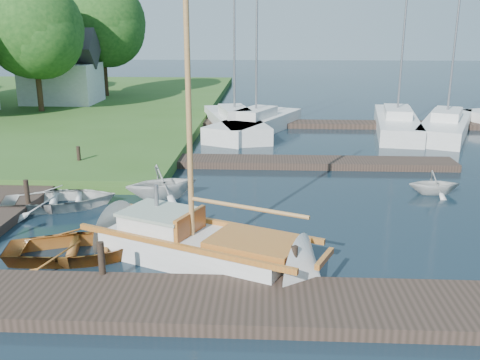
{
  "coord_description": "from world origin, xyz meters",
  "views": [
    {
      "loc": [
        0.83,
        -16.32,
        5.95
      ],
      "look_at": [
        0.0,
        0.0,
        1.2
      ],
      "focal_mm": 40.0,
      "sensor_mm": 36.0,
      "label": 1
    }
  ],
  "objects_px": {
    "sailboat": "(204,249)",
    "tender_d": "(435,181)",
    "marina_boat_3": "(397,122)",
    "tree_7": "(102,22)",
    "marina_boat_1": "(256,123)",
    "mooring_post_1": "(101,258)",
    "dinghy": "(81,243)",
    "marina_boat_0": "(235,121)",
    "marina_boat_4": "(446,125)",
    "mooring_post_5": "(79,156)",
    "tender_b": "(162,180)",
    "mooring_post_2": "(294,262)",
    "tree_3": "(33,27)",
    "mooring_post_4": "(27,192)",
    "house_c": "(61,74)",
    "tender_a": "(60,197)"
  },
  "relations": [
    {
      "from": "sailboat",
      "to": "marina_boat_3",
      "type": "distance_m",
      "value": 20.33
    },
    {
      "from": "sailboat",
      "to": "tree_7",
      "type": "xyz_separation_m",
      "value": [
        -11.25,
        29.59,
        5.86
      ]
    },
    {
      "from": "marina_boat_0",
      "to": "tender_b",
      "type": "bearing_deg",
      "value": 156.62
    },
    {
      "from": "tender_b",
      "to": "tree_7",
      "type": "xyz_separation_m",
      "value": [
        -9.14,
        24.4,
        5.53
      ]
    },
    {
      "from": "mooring_post_1",
      "to": "tender_b",
      "type": "height_order",
      "value": "tender_b"
    },
    {
      "from": "mooring_post_1",
      "to": "marina_boat_4",
      "type": "relative_size",
      "value": 0.08
    },
    {
      "from": "marina_boat_4",
      "to": "tree_7",
      "type": "height_order",
      "value": "tree_7"
    },
    {
      "from": "mooring_post_4",
      "to": "marina_boat_0",
      "type": "distance_m",
      "value": 15.5
    },
    {
      "from": "dinghy",
      "to": "tender_a",
      "type": "height_order",
      "value": "dinghy"
    },
    {
      "from": "sailboat",
      "to": "dinghy",
      "type": "distance_m",
      "value": 3.3
    },
    {
      "from": "dinghy",
      "to": "marina_boat_0",
      "type": "distance_m",
      "value": 18.0
    },
    {
      "from": "sailboat",
      "to": "house_c",
      "type": "distance_m",
      "value": 28.86
    },
    {
      "from": "marina_boat_4",
      "to": "marina_boat_1",
      "type": "bearing_deg",
      "value": 113.32
    },
    {
      "from": "mooring_post_1",
      "to": "marina_boat_4",
      "type": "height_order",
      "value": "marina_boat_4"
    },
    {
      "from": "tree_7",
      "to": "marina_boat_0",
      "type": "bearing_deg",
      "value": -46.98
    },
    {
      "from": "mooring_post_4",
      "to": "tender_d",
      "type": "distance_m",
      "value": 14.23
    },
    {
      "from": "tender_b",
      "to": "tender_d",
      "type": "distance_m",
      "value": 9.89
    },
    {
      "from": "mooring_post_1",
      "to": "marina_boat_3",
      "type": "distance_m",
      "value": 22.68
    },
    {
      "from": "mooring_post_1",
      "to": "dinghy",
      "type": "bearing_deg",
      "value": 123.8
    },
    {
      "from": "sailboat",
      "to": "mooring_post_2",
      "type": "bearing_deg",
      "value": -9.2
    },
    {
      "from": "mooring_post_4",
      "to": "tender_a",
      "type": "height_order",
      "value": "mooring_post_4"
    },
    {
      "from": "mooring_post_5",
      "to": "marina_boat_1",
      "type": "bearing_deg",
      "value": 50.89
    },
    {
      "from": "sailboat",
      "to": "marina_boat_0",
      "type": "xyz_separation_m",
      "value": [
        -0.29,
        17.85,
        0.23
      ]
    },
    {
      "from": "mooring_post_1",
      "to": "tender_b",
      "type": "xyz_separation_m",
      "value": [
        0.14,
        6.65,
        -0.03
      ]
    },
    {
      "from": "mooring_post_4",
      "to": "dinghy",
      "type": "height_order",
      "value": "mooring_post_4"
    },
    {
      "from": "mooring_post_2",
      "to": "marina_boat_3",
      "type": "distance_m",
      "value": 20.81
    },
    {
      "from": "tender_d",
      "to": "marina_boat_0",
      "type": "distance_m",
      "value": 14.12
    },
    {
      "from": "marina_boat_4",
      "to": "mooring_post_5",
      "type": "bearing_deg",
      "value": 139.45
    },
    {
      "from": "sailboat",
      "to": "marina_boat_1",
      "type": "xyz_separation_m",
      "value": [
        0.96,
        17.41,
        0.22
      ]
    },
    {
      "from": "mooring_post_2",
      "to": "marina_boat_3",
      "type": "xyz_separation_m",
      "value": [
        6.82,
        19.66,
        -0.12
      ]
    },
    {
      "from": "marina_boat_3",
      "to": "tree_7",
      "type": "bearing_deg",
      "value": 69.79
    },
    {
      "from": "tender_b",
      "to": "tender_d",
      "type": "xyz_separation_m",
      "value": [
        9.83,
        1.03,
        -0.18
      ]
    },
    {
      "from": "tree_7",
      "to": "tender_d",
      "type": "bearing_deg",
      "value": -50.93
    },
    {
      "from": "tender_a",
      "to": "tender_b",
      "type": "height_order",
      "value": "tender_b"
    },
    {
      "from": "mooring_post_1",
      "to": "marina_boat_1",
      "type": "relative_size",
      "value": 0.07
    },
    {
      "from": "mooring_post_1",
      "to": "mooring_post_5",
      "type": "distance_m",
      "value": 10.77
    },
    {
      "from": "mooring_post_2",
      "to": "tree_3",
      "type": "distance_m",
      "value": 28.24
    },
    {
      "from": "house_c",
      "to": "tender_b",
      "type": "bearing_deg",
      "value": -61.31
    },
    {
      "from": "marina_boat_0",
      "to": "tree_7",
      "type": "distance_m",
      "value": 17.02
    },
    {
      "from": "sailboat",
      "to": "marina_boat_3",
      "type": "xyz_separation_m",
      "value": [
        9.07,
        18.2,
        0.24
      ]
    },
    {
      "from": "marina_boat_1",
      "to": "house_c",
      "type": "xyz_separation_m",
      "value": [
        -14.21,
        8.13,
        2.02
      ]
    },
    {
      "from": "mooring_post_4",
      "to": "marina_boat_1",
      "type": "distance_m",
      "value": 15.64
    },
    {
      "from": "marina_boat_4",
      "to": "mooring_post_1",
      "type": "bearing_deg",
      "value": 166.61
    },
    {
      "from": "sailboat",
      "to": "tree_7",
      "type": "distance_m",
      "value": 32.19
    },
    {
      "from": "sailboat",
      "to": "tender_d",
      "type": "height_order",
      "value": "sailboat"
    },
    {
      "from": "mooring_post_4",
      "to": "sailboat",
      "type": "distance_m",
      "value": 7.19
    },
    {
      "from": "marina_boat_4",
      "to": "tree_7",
      "type": "bearing_deg",
      "value": 85.06
    },
    {
      "from": "mooring_post_5",
      "to": "marina_boat_0",
      "type": "relative_size",
      "value": 0.07
    },
    {
      "from": "mooring_post_2",
      "to": "tree_3",
      "type": "xyz_separation_m",
      "value": [
        -15.5,
        23.05,
        5.11
      ]
    },
    {
      "from": "marina_boat_1",
      "to": "tree_3",
      "type": "xyz_separation_m",
      "value": [
        -14.21,
        4.18,
        5.24
      ]
    }
  ]
}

